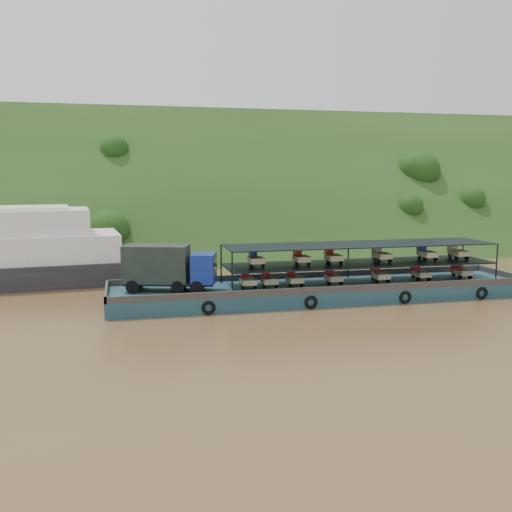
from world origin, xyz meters
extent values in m
plane|color=brown|center=(0.00, 0.00, 0.00)|extent=(160.00, 160.00, 0.00)
cube|color=#183312|center=(0.00, 36.00, 0.00)|extent=(140.00, 39.60, 39.60)
cube|color=#15374B|center=(2.58, -1.09, 0.60)|extent=(35.00, 7.00, 1.20)
cube|color=#592D19|center=(2.58, 2.31, 1.45)|extent=(35.00, 0.20, 0.50)
cube|color=#592D19|center=(2.58, -4.49, 1.45)|extent=(35.00, 0.20, 0.50)
cube|color=#592D19|center=(19.98, -1.09, 1.45)|extent=(0.20, 7.00, 0.50)
cube|color=#592D19|center=(-14.82, -1.09, 1.45)|extent=(0.20, 7.00, 0.50)
torus|color=black|center=(-7.42, -4.64, 0.55)|extent=(1.06, 0.26, 1.06)
torus|color=black|center=(0.58, -4.64, 0.55)|extent=(1.06, 0.26, 1.06)
torus|color=black|center=(8.58, -4.64, 0.55)|extent=(1.06, 0.26, 1.06)
torus|color=black|center=(15.58, -4.64, 0.55)|extent=(1.06, 0.26, 1.06)
cylinder|color=black|center=(-12.84, -1.19, 1.72)|extent=(1.10, 0.64, 1.04)
cylinder|color=black|center=(-12.22, 0.91, 1.72)|extent=(1.10, 0.64, 1.04)
cylinder|color=black|center=(-9.43, -2.18, 1.72)|extent=(1.10, 0.64, 1.04)
cylinder|color=black|center=(-8.82, -0.08, 1.72)|extent=(1.10, 0.64, 1.04)
cylinder|color=black|center=(-8.03, -2.59, 1.72)|extent=(1.10, 0.64, 1.04)
cylinder|color=black|center=(-7.41, -0.49, 1.72)|extent=(1.10, 0.64, 1.04)
cube|color=black|center=(-9.92, -0.90, 1.88)|extent=(7.45, 4.19, 0.21)
cube|color=navy|center=(-7.32, -1.66, 3.08)|extent=(2.40, 2.90, 2.30)
cube|color=black|center=(-6.47, -1.90, 3.50)|extent=(0.64, 2.02, 0.94)
cube|color=black|center=(-10.93, -0.60, 3.39)|extent=(5.51, 3.80, 2.92)
cube|color=black|center=(6.08, -1.09, 2.86)|extent=(23.00, 5.00, 0.12)
cube|color=black|center=(6.08, -1.09, 4.50)|extent=(23.00, 5.00, 0.08)
cylinder|color=black|center=(-5.42, -3.59, 2.85)|extent=(0.12, 0.12, 3.30)
cylinder|color=black|center=(-5.42, 1.41, 2.85)|extent=(0.12, 0.12, 3.30)
cylinder|color=black|center=(6.08, -3.59, 2.85)|extent=(0.12, 0.12, 3.30)
cylinder|color=black|center=(6.08, 1.41, 2.85)|extent=(0.12, 0.12, 3.30)
cylinder|color=black|center=(17.58, -3.59, 2.85)|extent=(0.12, 0.12, 3.30)
cylinder|color=black|center=(17.58, 1.41, 2.85)|extent=(0.12, 0.12, 3.30)
cylinder|color=black|center=(-3.71, -0.04, 1.46)|extent=(0.12, 0.52, 0.52)
cylinder|color=black|center=(-4.21, -1.84, 1.46)|extent=(0.14, 0.52, 0.52)
cylinder|color=black|center=(-3.21, -1.84, 1.46)|extent=(0.14, 0.52, 0.52)
cube|color=beige|center=(-3.71, -1.49, 1.80)|extent=(1.15, 1.50, 0.44)
cube|color=red|center=(-3.71, -0.34, 1.98)|extent=(0.55, 0.80, 0.80)
cube|color=red|center=(-3.71, -0.54, 2.48)|extent=(0.50, 0.10, 0.10)
cylinder|color=black|center=(0.23, -0.04, 1.46)|extent=(0.12, 0.52, 0.52)
cylinder|color=black|center=(-0.27, -1.84, 1.46)|extent=(0.14, 0.52, 0.52)
cylinder|color=black|center=(0.73, -1.84, 1.46)|extent=(0.14, 0.52, 0.52)
cube|color=#C8BF8D|center=(0.23, -1.49, 1.80)|extent=(1.15, 1.50, 0.44)
cube|color=red|center=(0.23, -0.34, 1.98)|extent=(0.55, 0.80, 0.80)
cube|color=red|center=(0.23, -0.54, 2.48)|extent=(0.50, 0.10, 0.10)
cylinder|color=black|center=(3.63, -0.04, 1.46)|extent=(0.12, 0.52, 0.52)
cylinder|color=black|center=(3.13, -1.84, 1.46)|extent=(0.14, 0.52, 0.52)
cylinder|color=black|center=(4.13, -1.84, 1.46)|extent=(0.14, 0.52, 0.52)
cube|color=tan|center=(3.63, -1.49, 1.80)|extent=(1.15, 1.50, 0.44)
cube|color=red|center=(3.63, -0.34, 1.98)|extent=(0.55, 0.80, 0.80)
cube|color=red|center=(3.63, -0.54, 2.48)|extent=(0.50, 0.10, 0.10)
cylinder|color=black|center=(7.88, -0.04, 1.46)|extent=(0.12, 0.52, 0.52)
cylinder|color=black|center=(7.38, -1.84, 1.46)|extent=(0.14, 0.52, 0.52)
cylinder|color=black|center=(8.38, -1.84, 1.46)|extent=(0.14, 0.52, 0.52)
cube|color=beige|center=(7.88, -1.49, 1.80)|extent=(1.15, 1.50, 0.44)
cube|color=#B3270B|center=(7.88, -0.34, 1.98)|extent=(0.55, 0.80, 0.80)
cube|color=#B3270B|center=(7.88, -0.54, 2.48)|extent=(0.50, 0.10, 0.10)
cylinder|color=black|center=(11.74, -0.04, 1.46)|extent=(0.12, 0.52, 0.52)
cylinder|color=black|center=(11.24, -1.84, 1.46)|extent=(0.14, 0.52, 0.52)
cylinder|color=black|center=(12.24, -1.84, 1.46)|extent=(0.14, 0.52, 0.52)
cube|color=tan|center=(11.74, -1.49, 1.80)|extent=(1.15, 1.50, 0.44)
cube|color=red|center=(11.74, -0.34, 1.98)|extent=(0.55, 0.80, 0.80)
cube|color=red|center=(11.74, -0.54, 2.48)|extent=(0.50, 0.10, 0.10)
cylinder|color=black|center=(15.77, -0.04, 1.46)|extent=(0.12, 0.52, 0.52)
cylinder|color=black|center=(15.27, -1.84, 1.46)|extent=(0.14, 0.52, 0.52)
cylinder|color=black|center=(16.27, -1.84, 1.46)|extent=(0.14, 0.52, 0.52)
cube|color=tan|center=(15.77, -1.49, 1.80)|extent=(1.15, 1.50, 0.44)
cube|color=#B50C17|center=(15.77, -0.34, 1.98)|extent=(0.55, 0.80, 0.80)
cube|color=#B50C17|center=(15.77, -0.54, 2.48)|extent=(0.50, 0.10, 0.10)
cylinder|color=black|center=(-1.95, -0.04, 1.46)|extent=(0.12, 0.52, 0.52)
cylinder|color=black|center=(-2.45, -1.84, 1.46)|extent=(0.14, 0.52, 0.52)
cylinder|color=black|center=(-1.45, -1.84, 1.46)|extent=(0.14, 0.52, 0.52)
cube|color=#C8BF8D|center=(-1.95, -1.49, 1.80)|extent=(1.15, 1.50, 0.44)
cube|color=red|center=(-1.95, -0.34, 1.98)|extent=(0.55, 0.80, 0.80)
cube|color=red|center=(-1.95, -0.54, 2.48)|extent=(0.50, 0.10, 0.10)
cylinder|color=black|center=(-3.06, -0.04, 3.18)|extent=(0.12, 0.52, 0.52)
cylinder|color=black|center=(-3.56, -1.84, 3.18)|extent=(0.14, 0.52, 0.52)
cylinder|color=black|center=(-2.56, -1.84, 3.18)|extent=(0.14, 0.52, 0.52)
cube|color=#C9B28E|center=(-3.06, -1.49, 3.52)|extent=(1.15, 1.50, 0.44)
cube|color=#193897|center=(-3.06, -0.34, 3.70)|extent=(0.55, 0.80, 0.80)
cube|color=#193897|center=(-3.06, -0.54, 4.20)|extent=(0.50, 0.10, 0.10)
cylinder|color=black|center=(0.79, -0.04, 3.18)|extent=(0.12, 0.52, 0.52)
cylinder|color=black|center=(0.29, -1.84, 3.18)|extent=(0.14, 0.52, 0.52)
cylinder|color=black|center=(1.29, -1.84, 3.18)|extent=(0.14, 0.52, 0.52)
cube|color=tan|center=(0.79, -1.49, 3.52)|extent=(1.15, 1.50, 0.44)
cube|color=red|center=(0.79, -0.34, 3.70)|extent=(0.55, 0.80, 0.80)
cube|color=red|center=(0.79, -0.54, 4.20)|extent=(0.50, 0.10, 0.10)
cylinder|color=black|center=(3.59, -0.04, 3.18)|extent=(0.12, 0.52, 0.52)
cylinder|color=black|center=(3.09, -1.84, 3.18)|extent=(0.14, 0.52, 0.52)
cylinder|color=black|center=(4.09, -1.84, 3.18)|extent=(0.14, 0.52, 0.52)
cube|color=tan|center=(3.59, -1.49, 3.52)|extent=(1.15, 1.50, 0.44)
cube|color=#B70D0C|center=(3.59, -0.34, 3.70)|extent=(0.55, 0.80, 0.80)
cube|color=#B70D0C|center=(3.59, -0.54, 4.20)|extent=(0.50, 0.10, 0.10)
cylinder|color=black|center=(8.01, -0.04, 3.18)|extent=(0.12, 0.52, 0.52)
cylinder|color=black|center=(7.51, -1.84, 3.18)|extent=(0.14, 0.52, 0.52)
cylinder|color=black|center=(8.51, -1.84, 3.18)|extent=(0.14, 0.52, 0.52)
cube|color=tan|center=(8.01, -1.49, 3.52)|extent=(1.15, 1.50, 0.44)
cube|color=#C5B08B|center=(8.01, -0.34, 3.70)|extent=(0.55, 0.80, 0.80)
cube|color=#C5B08B|center=(8.01, -0.54, 4.20)|extent=(0.50, 0.10, 0.10)
cylinder|color=black|center=(12.29, -0.04, 3.18)|extent=(0.12, 0.52, 0.52)
cylinder|color=black|center=(11.79, -1.84, 3.18)|extent=(0.14, 0.52, 0.52)
cylinder|color=black|center=(12.79, -1.84, 3.18)|extent=(0.14, 0.52, 0.52)
cube|color=beige|center=(12.29, -1.49, 3.52)|extent=(1.15, 1.50, 0.44)
cube|color=navy|center=(12.29, -0.34, 3.70)|extent=(0.55, 0.80, 0.80)
cube|color=navy|center=(12.29, -0.54, 4.20)|extent=(0.50, 0.10, 0.10)
cylinder|color=black|center=(15.33, -0.04, 3.18)|extent=(0.12, 0.52, 0.52)
cylinder|color=black|center=(14.83, -1.84, 3.18)|extent=(0.14, 0.52, 0.52)
cylinder|color=black|center=(15.83, -1.84, 3.18)|extent=(0.14, 0.52, 0.52)
cube|color=beige|center=(15.33, -1.49, 3.52)|extent=(1.15, 1.50, 0.44)
cube|color=beige|center=(15.33, -0.34, 3.70)|extent=(0.55, 0.80, 0.80)
cube|color=beige|center=(15.33, -0.54, 4.20)|extent=(0.50, 0.10, 0.10)
camera|label=1|loc=(-13.48, -45.64, 10.30)|focal=40.00mm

